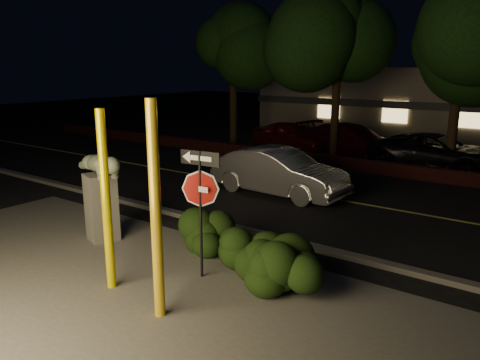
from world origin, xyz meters
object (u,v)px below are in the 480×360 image
(yellow_pole_left, at_px, (106,202))
(signpost, at_px, (200,189))
(silver_sedan, at_px, (278,172))
(parked_car_darkred, at_px, (351,140))
(yellow_pole_right, at_px, (156,213))
(parked_car_red, at_px, (293,136))
(sculpture, at_px, (100,186))
(parked_car_dark, at_px, (436,152))

(yellow_pole_left, bearing_deg, signpost, 50.58)
(signpost, distance_m, silver_sedan, 6.57)
(parked_car_darkred, bearing_deg, silver_sedan, -165.03)
(yellow_pole_left, relative_size, parked_car_darkred, 0.65)
(yellow_pole_right, distance_m, signpost, 1.59)
(yellow_pole_right, height_order, parked_car_red, yellow_pole_right)
(signpost, height_order, silver_sedan, signpost)
(signpost, distance_m, parked_car_darkred, 14.13)
(sculpture, height_order, parked_car_red, sculpture)
(yellow_pole_left, xyz_separation_m, yellow_pole_right, (1.49, -0.20, 0.12))
(signpost, bearing_deg, parked_car_dark, 78.82)
(parked_car_red, bearing_deg, parked_car_dark, -81.09)
(parked_car_red, bearing_deg, silver_sedan, -142.42)
(yellow_pole_right, height_order, parked_car_dark, yellow_pole_right)
(yellow_pole_right, distance_m, parked_car_dark, 14.68)
(yellow_pole_left, xyz_separation_m, sculpture, (-2.13, 1.50, -0.34))
(yellow_pole_right, height_order, signpost, yellow_pole_right)
(yellow_pole_right, relative_size, sculpture, 1.66)
(silver_sedan, distance_m, parked_car_red, 8.03)
(signpost, xyz_separation_m, parked_car_red, (-5.54, 13.37, -1.08))
(silver_sedan, height_order, parked_car_darkred, silver_sedan)
(silver_sedan, xyz_separation_m, parked_car_red, (-3.55, 7.20, -0.02))
(parked_car_dark, bearing_deg, signpost, 178.30)
(yellow_pole_right, relative_size, silver_sedan, 0.79)
(yellow_pole_left, distance_m, yellow_pole_right, 1.51)
(yellow_pole_left, height_order, yellow_pole_right, yellow_pole_right)
(silver_sedan, bearing_deg, parked_car_dark, -21.80)
(parked_car_red, bearing_deg, parked_car_darkred, -69.51)
(sculpture, bearing_deg, yellow_pole_right, -5.94)
(silver_sedan, xyz_separation_m, parked_car_dark, (3.16, 6.92, -0.03))
(yellow_pole_left, distance_m, sculpture, 2.63)
(yellow_pole_right, xyz_separation_m, signpost, (-0.39, 1.54, 0.00))
(sculpture, height_order, parked_car_dark, sculpture)
(sculpture, xyz_separation_m, parked_car_red, (-2.32, 13.20, -0.61))
(signpost, bearing_deg, parked_car_darkred, 95.11)
(sculpture, height_order, parked_car_darkred, sculpture)
(silver_sedan, bearing_deg, yellow_pole_right, -160.04)
(sculpture, distance_m, parked_car_darkred, 13.67)
(silver_sedan, distance_m, parked_car_dark, 7.60)
(yellow_pole_right, bearing_deg, silver_sedan, 107.18)
(parked_car_red, relative_size, parked_car_darkred, 0.83)
(signpost, relative_size, sculpture, 1.17)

